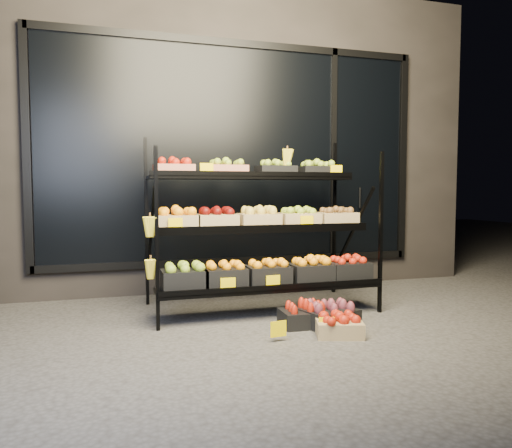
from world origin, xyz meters
name	(u,v)px	position (x,y,z in m)	size (l,w,h in m)	color
ground	(283,326)	(0.00, 0.00, 0.00)	(24.00, 24.00, 0.00)	#514F4C
building	(216,144)	(0.00, 2.59, 1.75)	(6.00, 2.08, 3.50)	#2D2826
display_rack	(260,228)	(-0.02, 0.60, 0.79)	(2.18, 1.02, 1.67)	black
tag_floor_a	(278,334)	(-0.19, -0.40, 0.06)	(0.13, 0.01, 0.12)	#FFD800
tag_floor_b	(327,330)	(0.21, -0.40, 0.06)	(0.13, 0.01, 0.12)	#FFD800
floor_crate_midleft	(305,315)	(0.17, -0.05, 0.09)	(0.41, 0.31, 0.20)	black
floor_crate_midright	(339,325)	(0.32, -0.40, 0.09)	(0.42, 0.36, 0.19)	tan
floor_crate_right	(330,315)	(0.37, -0.13, 0.10)	(0.50, 0.43, 0.21)	black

